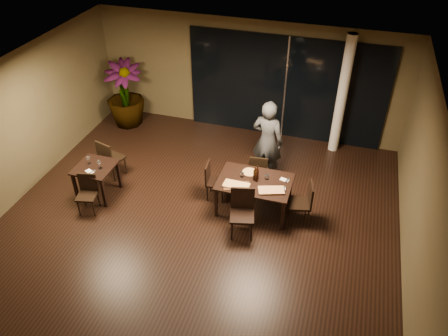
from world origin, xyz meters
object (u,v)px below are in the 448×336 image
main_table (255,184)px  potted_plant (125,94)px  chair_main_near (242,209)px  bottle_b (257,176)px  chair_side_far (109,157)px  chair_side_near (87,191)px  side_table (96,171)px  bottle_c (257,173)px  chair_main_left (213,179)px  diner (267,141)px  chair_main_right (304,201)px  bottle_a (255,173)px  chair_main_far (258,169)px

main_table → potted_plant: (-4.21, 2.49, 0.23)m
chair_main_near → bottle_b: bottle_b is taller
chair_side_far → chair_side_near: (0.11, -1.14, -0.08)m
chair_main_near → potted_plant: size_ratio=0.55×
side_table → bottle_c: bottle_c is taller
chair_main_left → potted_plant: potted_plant is taller
main_table → side_table: same height
main_table → chair_side_near: bearing=-163.5°
chair_main_near → chair_side_near: size_ratio=1.18×
main_table → chair_side_far: size_ratio=1.52×
chair_main_near → chair_side_far: (-3.37, 0.85, -0.01)m
chair_side_near → diner: size_ratio=0.43×
main_table → chair_main_right: bearing=-2.9°
main_table → chair_main_left: 0.99m
side_table → bottle_a: (3.38, 0.54, 0.29)m
chair_main_far → chair_main_right: chair_main_right is taller
chair_main_right → diner: (-1.05, 1.25, 0.45)m
chair_main_near → bottle_a: 0.83m
chair_main_right → chair_side_far: 4.49m
main_table → diner: diner is taller
chair_side_near → bottle_a: (3.32, 1.03, 0.44)m
chair_side_near → potted_plant: bearing=91.6°
chair_main_left → bottle_a: bearing=-101.5°
chair_main_far → chair_side_near: bearing=22.2°
diner → bottle_c: size_ratio=5.87×
diner → chair_main_near: bearing=97.7°
chair_side_near → bottle_b: (3.36, 1.00, 0.41)m
chair_main_far → chair_main_right: bearing=137.7°
chair_side_near → potted_plant: (-0.87, 3.48, 0.43)m
chair_side_near → chair_main_left: bearing=13.0°
diner → bottle_c: diner is taller
chair_main_right → bottle_c: bearing=-110.5°
chair_main_near → main_table: bearing=70.5°
chair_main_left → bottle_b: (0.99, -0.13, 0.39)m
chair_main_near → diner: (0.06, 1.90, 0.42)m
chair_main_far → chair_main_right: size_ratio=0.92×
chair_main_left → chair_side_near: (-2.38, -1.13, -0.02)m
main_table → side_table: size_ratio=1.88×
diner → chair_side_near: bearing=42.9°
chair_main_near → chair_main_right: chair_main_near is taller
bottle_b → chair_main_left: bearing=172.6°
chair_side_far → bottle_c: bearing=-164.6°
chair_main_far → bottle_c: bottle_c is taller
chair_main_left → chair_side_far: bearing=84.2°
chair_side_near → potted_plant: 3.61m
bottle_a → bottle_b: size_ratio=1.25×
side_table → chair_main_left: 2.53m
potted_plant → chair_main_near: bearing=-37.7°
chair_side_far → bottle_a: bottle_a is taller
chair_main_left → bottle_b: bottle_b is taller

